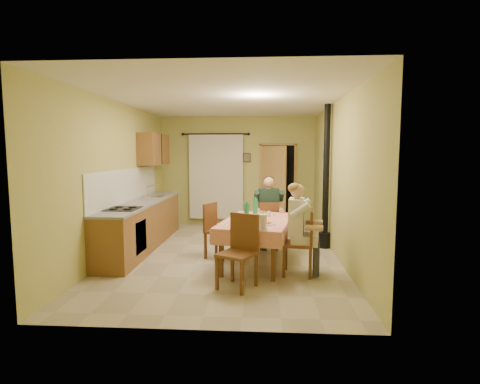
# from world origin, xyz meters

# --- Properties ---
(floor) EXTENTS (4.00, 6.00, 0.01)m
(floor) POSITION_xyz_m (0.00, 0.00, 0.00)
(floor) COLOR tan
(floor) RESTS_ON ground
(room_shell) EXTENTS (4.04, 6.04, 2.82)m
(room_shell) POSITION_xyz_m (0.00, 0.00, 1.82)
(room_shell) COLOR tan
(room_shell) RESTS_ON ground
(kitchen_run) EXTENTS (0.64, 3.64, 1.56)m
(kitchen_run) POSITION_xyz_m (-1.71, 0.40, 0.48)
(kitchen_run) COLOR brown
(kitchen_run) RESTS_ON ground
(upper_cabinets) EXTENTS (0.35, 1.40, 0.70)m
(upper_cabinets) POSITION_xyz_m (-1.82, 1.70, 1.95)
(upper_cabinets) COLOR brown
(upper_cabinets) RESTS_ON room_shell
(curtain) EXTENTS (1.70, 0.07, 2.22)m
(curtain) POSITION_xyz_m (-0.55, 2.90, 1.26)
(curtain) COLOR black
(curtain) RESTS_ON ground
(doorway) EXTENTS (0.96, 0.62, 2.15)m
(doorway) POSITION_xyz_m (0.99, 2.83, 1.05)
(doorway) COLOR black
(doorway) RESTS_ON ground
(dining_table) EXTENTS (1.37, 1.94, 0.76)m
(dining_table) POSITION_xyz_m (0.58, -0.62, 0.38)
(dining_table) COLOR #E08979
(dining_table) RESTS_ON ground
(tableware) EXTENTS (0.67, 1.65, 0.33)m
(tableware) POSITION_xyz_m (0.56, -0.73, 0.83)
(tableware) COLOR white
(tableware) RESTS_ON dining_table
(chair_far) EXTENTS (0.40, 0.40, 0.93)m
(chair_far) POSITION_xyz_m (0.79, 0.47, 0.29)
(chair_far) COLOR brown
(chair_far) RESTS_ON ground
(chair_near) EXTENTS (0.62, 0.62, 1.02)m
(chair_near) POSITION_xyz_m (0.33, -1.72, 0.29)
(chair_near) COLOR brown
(chair_near) RESTS_ON ground
(chair_right) EXTENTS (0.51, 0.51, 1.01)m
(chair_right) POSITION_xyz_m (1.23, -1.10, 0.29)
(chair_right) COLOR brown
(chair_right) RESTS_ON ground
(chair_left) EXTENTS (0.55, 0.55, 0.98)m
(chair_left) POSITION_xyz_m (-0.11, -0.24, 0.29)
(chair_left) COLOR brown
(chair_left) RESTS_ON ground
(man_far) EXTENTS (0.60, 0.48, 1.39)m
(man_far) POSITION_xyz_m (0.79, 0.48, 0.88)
(man_far) COLOR #192D23
(man_far) RESTS_ON chair_far
(man_right) EXTENTS (0.51, 0.62, 1.39)m
(man_right) POSITION_xyz_m (1.22, -1.10, 0.88)
(man_right) COLOR silver
(man_right) RESTS_ON chair_right
(stove_flue) EXTENTS (0.24, 0.24, 2.80)m
(stove_flue) POSITION_xyz_m (1.90, 0.60, 1.02)
(stove_flue) COLOR black
(stove_flue) RESTS_ON ground
(picture_back) EXTENTS (0.19, 0.03, 0.23)m
(picture_back) POSITION_xyz_m (0.25, 2.97, 1.75)
(picture_back) COLOR black
(picture_back) RESTS_ON room_shell
(picture_right) EXTENTS (0.03, 0.31, 0.21)m
(picture_right) POSITION_xyz_m (1.97, 1.20, 1.85)
(picture_right) COLOR brown
(picture_right) RESTS_ON room_shell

